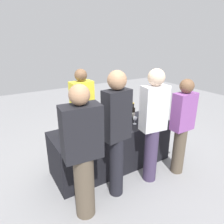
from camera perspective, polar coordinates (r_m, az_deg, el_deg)
name	(u,v)px	position (r m, az deg, el deg)	size (l,w,h in m)	color
ground_plane	(112,165)	(3.67, 0.00, -14.47)	(12.00, 12.00, 0.00)	gray
tasting_table	(112,146)	(3.47, 0.00, -9.53)	(1.97, 0.72, 0.72)	black
wine_bottle_0	(61,129)	(3.02, -13.93, -4.68)	(0.07, 0.07, 0.33)	black
wine_bottle_1	(70,127)	(3.05, -11.54, -4.11)	(0.07, 0.07, 0.34)	black
wine_bottle_2	(102,118)	(3.33, -2.84, -1.69)	(0.07, 0.07, 0.33)	black
wine_bottle_3	(106,117)	(3.39, -1.70, -1.51)	(0.07, 0.07, 0.30)	black
wine_bottle_4	(121,115)	(3.49, 2.55, -0.84)	(0.07, 0.07, 0.30)	black
wine_bottle_5	(130,114)	(3.52, 4.95, -0.56)	(0.08, 0.08, 0.32)	black
wine_bottle_6	(133,113)	(3.59, 5.89, -0.34)	(0.07, 0.07, 0.30)	black
wine_glass_0	(76,132)	(2.93, -9.96, -5.52)	(0.07, 0.07, 0.15)	silver
wine_glass_1	(82,132)	(2.94, -8.36, -5.58)	(0.07, 0.07, 0.13)	silver
wine_glass_2	(97,127)	(3.07, -4.18, -4.16)	(0.07, 0.07, 0.14)	silver
wine_glass_3	(135,119)	(3.39, 6.40, -1.84)	(0.07, 0.07, 0.14)	silver
ice_bucket	(78,130)	(3.02, -9.36, -4.99)	(0.20, 0.20, 0.17)	silver
server_pouring	(83,110)	(3.68, -8.19, 0.54)	(0.40, 0.23, 1.59)	black
guest_0	(83,151)	(2.34, -8.22, -10.81)	(0.45, 0.28, 1.65)	brown
guest_1	(117,131)	(2.60, 1.29, -5.19)	(0.36, 0.23, 1.73)	black
guest_2	(153,123)	(2.94, 11.36, -2.97)	(0.38, 0.24, 1.70)	#3F3351
guest_3	(182,124)	(3.28, 18.94, -3.25)	(0.35, 0.21, 1.53)	brown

